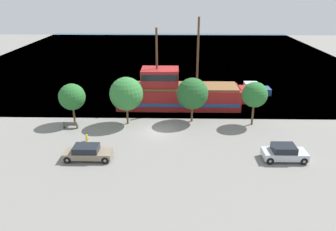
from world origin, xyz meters
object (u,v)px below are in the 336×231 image
(parked_car_curb_mid, at_px, (284,153))
(fire_hydrant, at_px, (87,137))
(pirate_ship, at_px, (177,93))
(moored_boat_dockside, at_px, (253,90))
(parked_car_curb_front, at_px, (88,152))
(bench_promenade_east, at_px, (70,125))

(parked_car_curb_mid, relative_size, fire_hydrant, 5.39)
(pirate_ship, height_order, parked_car_curb_mid, pirate_ship)
(fire_hydrant, bearing_deg, parked_car_curb_mid, -10.52)
(moored_boat_dockside, bearing_deg, parked_car_curb_front, -134.08)
(parked_car_curb_front, relative_size, bench_promenade_east, 2.74)
(bench_promenade_east, bearing_deg, parked_car_curb_front, -61.89)
(bench_promenade_east, bearing_deg, pirate_ship, 31.89)
(pirate_ship, distance_m, fire_hydrant, 14.76)
(parked_car_curb_front, bearing_deg, pirate_ship, 60.21)
(fire_hydrant, bearing_deg, bench_promenade_east, 130.05)
(pirate_ship, bearing_deg, parked_car_curb_mid, -55.15)
(pirate_ship, xyz_separation_m, parked_car_curb_front, (-8.58, -14.99, -1.25))
(parked_car_curb_front, distance_m, fire_hydrant, 4.14)
(moored_boat_dockside, bearing_deg, fire_hydrant, -141.56)
(moored_boat_dockside, bearing_deg, bench_promenade_east, -150.35)
(parked_car_curb_front, height_order, fire_hydrant, parked_car_curb_front)
(moored_boat_dockside, height_order, parked_car_curb_front, moored_boat_dockside)
(parked_car_curb_front, xyz_separation_m, bench_promenade_east, (-3.87, 7.24, -0.28))
(pirate_ship, xyz_separation_m, bench_promenade_east, (-12.45, -7.75, -1.53))
(pirate_ship, relative_size, moored_boat_dockside, 3.47)
(fire_hydrant, bearing_deg, pirate_ship, 48.61)
(parked_car_curb_front, relative_size, fire_hydrant, 5.95)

